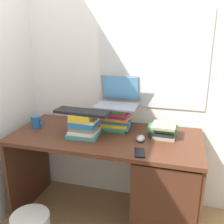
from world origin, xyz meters
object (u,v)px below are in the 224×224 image
(desk, at_px, (151,182))
(book_stack_keyboard_riser, at_px, (83,126))
(laptop, at_px, (118,98))
(computer_mouse, at_px, (141,138))
(cell_phone, at_px, (140,153))
(mug, at_px, (36,122))
(book_stack_tall, at_px, (116,118))
(keyboard, at_px, (82,112))
(book_stack_side, at_px, (163,130))

(desk, distance_m, book_stack_keyboard_riser, 0.68)
(book_stack_keyboard_riser, height_order, laptop, laptop)
(laptop, xyz_separation_m, computer_mouse, (0.23, -0.23, -0.23))
(book_stack_keyboard_riser, relative_size, cell_phone, 1.79)
(mug, bearing_deg, laptop, 15.87)
(desk, xyz_separation_m, book_stack_tall, (-0.33, 0.16, 0.44))
(cell_phone, bearing_deg, desk, 61.39)
(book_stack_tall, bearing_deg, book_stack_keyboard_riser, -134.87)
(computer_mouse, bearing_deg, keyboard, -175.64)
(computer_mouse, relative_size, cell_phone, 0.76)
(book_stack_side, bearing_deg, mug, -175.37)
(book_stack_keyboard_riser, distance_m, keyboard, 0.11)
(mug, bearing_deg, book_stack_side, 4.63)
(book_stack_tall, bearing_deg, book_stack_side, -6.50)
(laptop, distance_m, computer_mouse, 0.40)
(book_stack_keyboard_riser, xyz_separation_m, book_stack_side, (0.59, 0.16, -0.03))
(computer_mouse, bearing_deg, book_stack_keyboard_riser, -175.66)
(book_stack_side, relative_size, mug, 1.90)
(desk, relative_size, book_stack_side, 6.58)
(book_stack_side, relative_size, computer_mouse, 2.15)
(keyboard, distance_m, mug, 0.48)
(computer_mouse, xyz_separation_m, cell_phone, (0.03, -0.21, -0.01))
(book_stack_tall, distance_m, book_stack_side, 0.40)
(book_stack_side, bearing_deg, laptop, 165.11)
(desk, distance_m, book_stack_side, 0.41)
(book_stack_side, bearing_deg, cell_phone, -110.34)
(laptop, relative_size, keyboard, 0.79)
(book_stack_keyboard_riser, xyz_separation_m, laptop, (0.21, 0.26, 0.17))
(cell_phone, bearing_deg, mug, 152.73)
(book_stack_tall, relative_size, computer_mouse, 2.35)
(book_stack_side, bearing_deg, computer_mouse, -140.61)
(keyboard, relative_size, cell_phone, 3.09)
(book_stack_tall, relative_size, mug, 2.09)
(book_stack_side, xyz_separation_m, mug, (-1.05, -0.08, -0.00))
(desk, height_order, laptop, laptop)
(computer_mouse, height_order, mug, mug)
(book_stack_keyboard_riser, bearing_deg, cell_phone, -20.54)
(book_stack_tall, height_order, cell_phone, book_stack_tall)
(desk, height_order, keyboard, keyboard)
(book_stack_tall, relative_size, book_stack_keyboard_riser, 1.01)
(book_stack_tall, bearing_deg, cell_phone, -54.96)
(book_stack_tall, height_order, book_stack_keyboard_riser, book_stack_tall)
(mug, bearing_deg, cell_phone, -15.13)
(computer_mouse, relative_size, mug, 0.89)
(desk, relative_size, book_stack_tall, 6.01)
(book_stack_side, height_order, mug, book_stack_side)
(desk, distance_m, book_stack_tall, 0.57)
(desk, distance_m, computer_mouse, 0.37)
(cell_phone, bearing_deg, laptop, 108.88)
(cell_phone, bearing_deg, book_stack_tall, 112.89)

